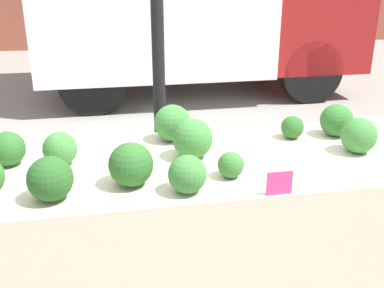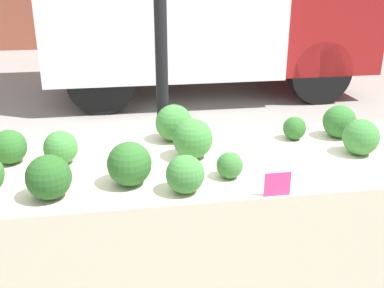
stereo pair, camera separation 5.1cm
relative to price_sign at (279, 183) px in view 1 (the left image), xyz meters
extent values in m
cylinder|color=black|center=(-0.33, 1.03, 0.28)|extent=(0.07, 0.07, 2.36)
cube|color=maroon|center=(2.16, 4.89, 0.26)|extent=(1.34, 1.99, 1.58)
cylinder|color=black|center=(2.02, 4.00, -0.49)|extent=(0.82, 0.22, 0.82)
cylinder|color=black|center=(2.02, 5.77, -0.49)|extent=(0.82, 0.22, 0.82)
cylinder|color=black|center=(-0.79, 4.00, -0.49)|extent=(0.82, 0.22, 0.82)
cylinder|color=black|center=(-0.79, 5.77, -0.49)|extent=(0.82, 0.22, 0.82)
cube|color=beige|center=(-0.27, 0.39, -0.06)|extent=(2.35, 0.81, 0.03)
cube|color=beige|center=(-0.27, -0.01, -0.31)|extent=(2.35, 0.01, 0.47)
cylinder|color=black|center=(0.85, 0.74, -0.49)|extent=(0.05, 0.05, 0.82)
sphere|color=#387533|center=(-0.34, 0.09, 0.03)|extent=(0.15, 0.15, 0.15)
sphere|color=#336B2D|center=(-0.14, 0.19, 0.01)|extent=(0.11, 0.11, 0.11)
sphere|color=#387533|center=(-0.26, 0.42, 0.04)|extent=(0.18, 0.18, 0.18)
sphere|color=#285B23|center=(0.29, 0.58, 0.01)|extent=(0.12, 0.12, 0.12)
sphere|color=#387533|center=(-0.85, 0.45, 0.03)|extent=(0.15, 0.15, 0.15)
sphere|color=#387533|center=(-0.31, 0.66, 0.04)|extent=(0.19, 0.19, 0.19)
sphere|color=#387533|center=(0.52, 0.34, 0.04)|extent=(0.17, 0.17, 0.17)
sphere|color=#285B23|center=(-1.07, 0.50, 0.03)|extent=(0.15, 0.15, 0.15)
sphere|color=#23511E|center=(-0.85, 0.12, 0.04)|extent=(0.17, 0.17, 0.17)
sphere|color=#285B23|center=(-0.55, 0.19, 0.04)|extent=(0.18, 0.18, 0.18)
sphere|color=#2D6628|center=(0.53, 0.57, 0.04)|extent=(0.17, 0.17, 0.17)
cube|color=#E53D84|center=(0.00, 0.00, 0.00)|extent=(0.10, 0.01, 0.10)
camera|label=1|loc=(-0.62, -1.45, 0.76)|focal=42.00mm
camera|label=2|loc=(-0.57, -1.46, 0.76)|focal=42.00mm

